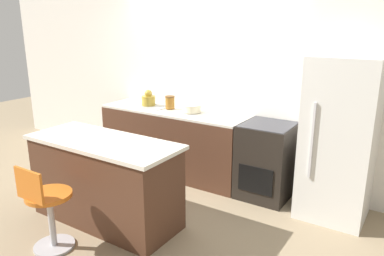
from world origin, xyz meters
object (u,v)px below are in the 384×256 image
at_px(kettle, 148,99).
at_px(oven_range, 266,161).
at_px(stool_chair, 47,209).
at_px(mixing_bowl, 192,108).
at_px(refrigerator, 339,139).

bearing_deg(kettle, oven_range, -0.73).
xyz_separation_m(stool_chair, mixing_bowl, (0.17, 2.19, 0.56)).
height_order(oven_range, kettle, kettle).
distance_m(oven_range, refrigerator, 0.91).
distance_m(oven_range, kettle, 1.91).
height_order(kettle, mixing_bowl, kettle).
height_order(refrigerator, stool_chair, refrigerator).
xyz_separation_m(oven_range, refrigerator, (0.81, -0.03, 0.42)).
distance_m(oven_range, stool_chair, 2.51).
bearing_deg(oven_range, mixing_bowl, 178.77).
distance_m(stool_chair, kettle, 2.34).
bearing_deg(stool_chair, oven_range, 59.70).
height_order(refrigerator, mixing_bowl, refrigerator).
bearing_deg(refrigerator, stool_chair, -134.14).
xyz_separation_m(refrigerator, stool_chair, (-2.07, -2.14, -0.46)).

